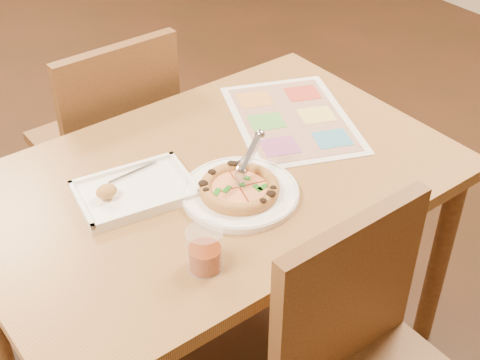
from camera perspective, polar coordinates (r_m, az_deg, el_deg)
dining_table at (r=1.85m, az=-2.17°, el=-1.69°), size 1.30×0.85×0.72m
chair_near at (r=1.58m, az=11.09°, el=-14.52°), size 0.42×0.42×0.47m
chair_far at (r=2.32m, az=-10.86°, el=4.42°), size 0.42×0.42×0.47m
plate at (r=1.72m, az=-0.00°, el=-1.11°), size 0.37×0.37×0.02m
pizza at (r=1.70m, az=-0.06°, el=-0.70°), size 0.21×0.21×0.03m
pizza_cutter at (r=1.71m, az=0.69°, el=1.79°), size 0.15×0.08×0.09m
appetizer_tray at (r=1.74m, az=-9.11°, el=-1.05°), size 0.33×0.25×0.06m
glass_tumbler at (r=1.50m, az=-3.01°, el=-6.15°), size 0.08×0.08×0.11m
menu at (r=2.03m, az=4.44°, el=5.23°), size 0.50×0.57×0.00m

